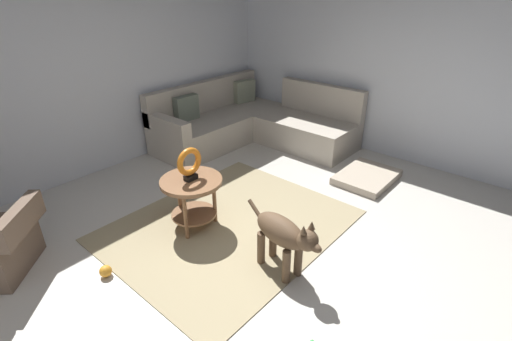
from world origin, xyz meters
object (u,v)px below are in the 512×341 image
dog_bed_mat (367,177)px  dog_toy_ball (106,271)px  dog (284,235)px  sectional_couch (251,124)px  side_table (192,190)px  torus_sculpture (189,163)px

dog_bed_mat → dog_toy_ball: size_ratio=7.76×
dog → sectional_couch: bearing=-124.4°
dog_bed_mat → side_table: bearing=156.9°
dog → side_table: bearing=-78.2°
side_table → dog_toy_ball: side_table is taller
torus_sculpture → dog_toy_ball: size_ratio=3.16×
dog_bed_mat → torus_sculpture: bearing=156.9°
torus_sculpture → sectional_couch: bearing=27.1°
side_table → dog_bed_mat: bearing=-23.1°
dog → dog_toy_ball: bearing=-37.8°
torus_sculpture → dog_bed_mat: bearing=-23.1°
sectional_couch → dog_bed_mat: (-0.01, -1.94, -0.24)m
torus_sculpture → dog_toy_ball: bearing=179.2°
sectional_couch → torus_sculpture: (-2.07, -1.06, 0.42)m
torus_sculpture → dog: (0.05, -1.08, -0.33)m
side_table → torus_sculpture: size_ratio=1.84×
side_table → dog_bed_mat: (2.07, -0.88, -0.37)m
dog_bed_mat → dog: (-2.01, -0.19, 0.33)m
sectional_couch → torus_sculpture: size_ratio=6.90×
sectional_couch → dog: 2.94m
dog_toy_ball → torus_sculpture: bearing=-0.8°
sectional_couch → dog_bed_mat: bearing=-90.2°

